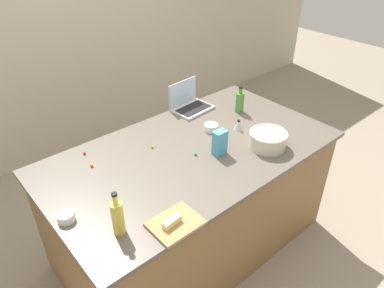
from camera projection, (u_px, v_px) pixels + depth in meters
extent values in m
plane|color=gray|center=(192.00, 242.00, 2.92)|extent=(12.00, 12.00, 0.00)
cube|color=beige|center=(59.00, 29.00, 3.45)|extent=(8.00, 0.10, 2.60)
cube|color=olive|center=(192.00, 202.00, 2.68)|extent=(1.94, 1.05, 0.87)
cube|color=#60564C|center=(192.00, 152.00, 2.43)|extent=(2.00, 1.11, 0.03)
cube|color=#B7B7BC|center=(193.00, 109.00, 2.90)|extent=(0.33, 0.24, 0.02)
cube|color=black|center=(193.00, 108.00, 2.89)|extent=(0.28, 0.18, 0.00)
cube|color=#B7B7BC|center=(183.00, 92.00, 2.91)|extent=(0.30, 0.03, 0.20)
cube|color=silver|center=(183.00, 93.00, 2.91)|extent=(0.27, 0.02, 0.18)
cylinder|color=beige|center=(268.00, 140.00, 2.43)|extent=(0.25, 0.25, 0.11)
cylinder|color=black|center=(268.00, 139.00, 2.43)|extent=(0.20, 0.20, 0.09)
torus|color=beige|center=(269.00, 133.00, 2.40)|extent=(0.26, 0.26, 0.01)
cylinder|color=#DBC64C|center=(118.00, 218.00, 1.76)|extent=(0.06, 0.06, 0.19)
cylinder|color=#DBC64C|center=(115.00, 200.00, 1.69)|extent=(0.03, 0.03, 0.05)
cylinder|color=black|center=(114.00, 194.00, 1.67)|extent=(0.03, 0.03, 0.01)
cylinder|color=#4C8C38|center=(240.00, 103.00, 2.84)|extent=(0.07, 0.07, 0.16)
cylinder|color=#4C8C38|center=(241.00, 91.00, 2.79)|extent=(0.03, 0.03, 0.05)
cylinder|color=black|center=(241.00, 87.00, 2.77)|extent=(0.03, 0.03, 0.01)
cube|color=#AD7F4C|center=(175.00, 223.00, 1.85)|extent=(0.26, 0.21, 0.02)
cube|color=#F4E58C|center=(172.00, 222.00, 1.82)|extent=(0.11, 0.05, 0.04)
cylinder|color=white|center=(211.00, 127.00, 2.63)|extent=(0.10, 0.10, 0.05)
cylinder|color=white|center=(66.00, 217.00, 1.87)|extent=(0.09, 0.09, 0.05)
cone|color=#B2B2B7|center=(238.00, 125.00, 2.64)|extent=(0.07, 0.07, 0.07)
cylinder|color=black|center=(239.00, 121.00, 2.62)|extent=(0.02, 0.02, 0.01)
cube|color=#4CA5CC|center=(220.00, 142.00, 2.35)|extent=(0.09, 0.06, 0.17)
sphere|color=yellow|center=(152.00, 147.00, 2.44)|extent=(0.02, 0.02, 0.02)
sphere|color=red|center=(84.00, 153.00, 2.38)|extent=(0.02, 0.02, 0.02)
sphere|color=yellow|center=(237.00, 95.00, 3.12)|extent=(0.02, 0.02, 0.02)
sphere|color=green|center=(195.00, 154.00, 2.37)|extent=(0.02, 0.02, 0.02)
sphere|color=orange|center=(92.00, 166.00, 2.26)|extent=(0.02, 0.02, 0.02)
sphere|color=orange|center=(242.00, 100.00, 3.04)|extent=(0.02, 0.02, 0.02)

